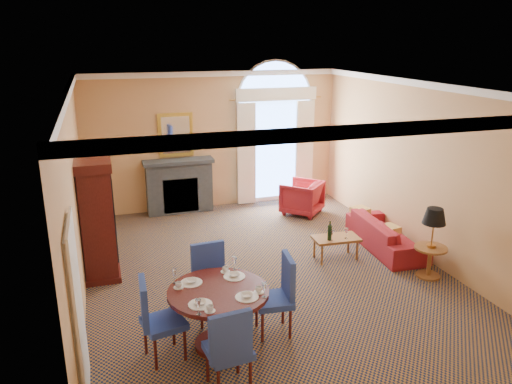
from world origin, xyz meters
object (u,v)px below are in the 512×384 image
object	(u,v)px
armoire	(98,219)
dining_table	(219,305)
coffee_table	(336,239)
sofa	(386,234)
side_table	(433,234)
armchair	(302,197)

from	to	relation	value
armoire	dining_table	world-z (taller)	armoire
dining_table	coffee_table	size ratio (longest dim) A/B	1.53
sofa	coffee_table	size ratio (longest dim) A/B	2.34
armoire	side_table	world-z (taller)	armoire
dining_table	sofa	distance (m)	4.42
armoire	armchair	size ratio (longest dim) A/B	2.41
dining_table	sofa	bearing A→B (deg)	29.46
coffee_table	sofa	bearing A→B (deg)	11.32
armoire	coffee_table	size ratio (longest dim) A/B	2.37
armoire	coffee_table	distance (m)	4.22
armoire	dining_table	bearing A→B (deg)	-62.42
sofa	armchair	distance (m)	2.48
coffee_table	dining_table	bearing A→B (deg)	-139.65
armoire	sofa	distance (m)	5.35
dining_table	side_table	distance (m)	3.99
armchair	side_table	xyz separation A→B (m)	(0.82, -3.64, 0.40)
armchair	side_table	bearing A→B (deg)	57.91
dining_table	sofa	size ratio (longest dim) A/B	0.65
armoire	dining_table	size ratio (longest dim) A/B	1.55
sofa	side_table	distance (m)	1.38
sofa	armchair	size ratio (longest dim) A/B	2.39
armoire	side_table	distance (m)	5.64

